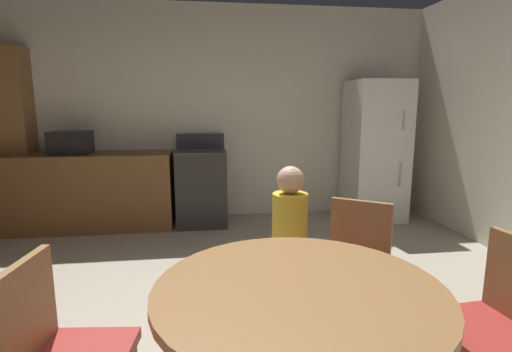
{
  "coord_description": "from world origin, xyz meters",
  "views": [
    {
      "loc": [
        -0.17,
        -1.94,
        1.45
      ],
      "look_at": [
        0.26,
        1.15,
        0.89
      ],
      "focal_mm": 27.32,
      "sensor_mm": 36.0,
      "label": 1
    }
  ],
  "objects": [
    {
      "name": "wall_back",
      "position": [
        0.0,
        3.2,
        1.35
      ],
      "size": [
        5.8,
        0.12,
        2.7
      ],
      "primitive_type": "cube",
      "color": "silver",
      "rests_on": "ground"
    },
    {
      "name": "kitchen_counter",
      "position": [
        -1.57,
        2.8,
        0.45
      ],
      "size": [
        2.05,
        0.6,
        0.9
      ],
      "primitive_type": "cube",
      "color": "brown",
      "rests_on": "ground"
    },
    {
      "name": "pantry_column",
      "position": [
        -2.38,
        2.98,
        1.05
      ],
      "size": [
        0.44,
        0.36,
        2.1
      ],
      "primitive_type": "cube",
      "color": "olive",
      "rests_on": "ground"
    },
    {
      "name": "oven_range",
      "position": [
        -0.2,
        2.8,
        0.47
      ],
      "size": [
        0.6,
        0.6,
        1.1
      ],
      "color": "#2D2B28",
      "rests_on": "ground"
    },
    {
      "name": "refrigerator",
      "position": [
        2.01,
        2.75,
        0.88
      ],
      "size": [
        0.68,
        0.68,
        1.76
      ],
      "color": "white",
      "rests_on": "ground"
    },
    {
      "name": "microwave",
      "position": [
        -1.68,
        2.8,
        1.03
      ],
      "size": [
        0.44,
        0.32,
        0.26
      ],
      "primitive_type": "cube",
      "color": "black",
      "rests_on": "kitchen_counter"
    },
    {
      "name": "dining_table",
      "position": [
        0.19,
        -0.56,
        0.6
      ],
      "size": [
        1.14,
        1.14,
        0.76
      ],
      "color": "olive",
      "rests_on": "ground"
    },
    {
      "name": "chair_northeast",
      "position": [
        0.74,
        0.21,
        0.5
      ],
      "size": [
        0.56,
        0.56,
        0.87
      ],
      "rotation": [
        0.0,
        0.0,
        4.09
      ],
      "color": "olive",
      "rests_on": "ground"
    },
    {
      "name": "chair_west",
      "position": [
        -0.75,
        -0.45,
        0.5
      ],
      "size": [
        0.44,
        0.44,
        0.87
      ],
      "rotation": [
        0.0,
        0.0,
        6.17
      ],
      "color": "olive",
      "rests_on": "ground"
    },
    {
      "name": "chair_east",
      "position": [
        1.14,
        -0.48,
        0.5
      ],
      "size": [
        0.43,
        0.43,
        0.87
      ],
      "rotation": [
        0.0,
        0.0,
        3.22
      ],
      "color": "olive",
      "rests_on": "ground"
    },
    {
      "name": "person_child",
      "position": [
        0.36,
        0.35,
        0.58
      ],
      "size": [
        0.26,
        0.26,
        1.09
      ],
      "rotation": [
        0.0,
        0.0,
        4.53
      ],
      "color": "#665B51",
      "rests_on": "ground"
    }
  ]
}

